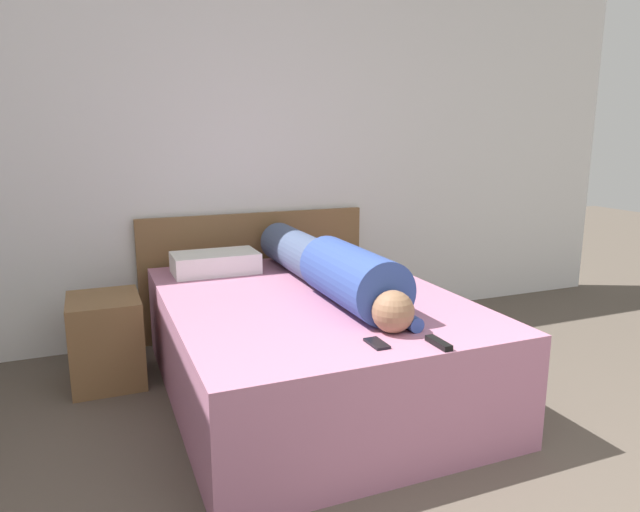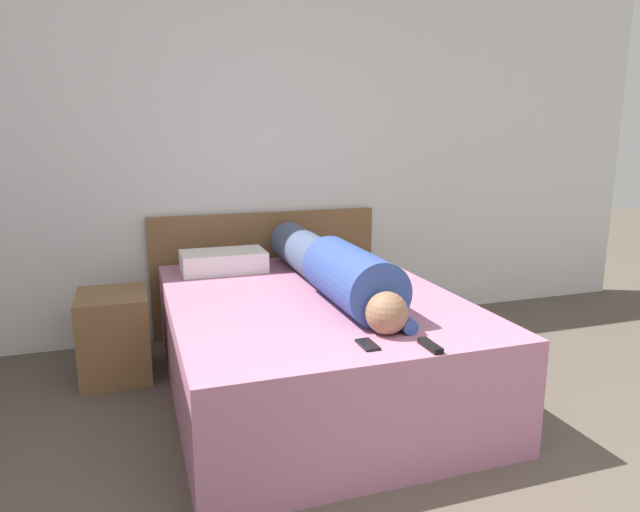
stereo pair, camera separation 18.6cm
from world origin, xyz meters
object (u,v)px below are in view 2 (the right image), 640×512
Objects in this scene: pillow_near_headboard at (223,261)px; tv_remote at (430,346)px; bed at (312,343)px; nightstand at (114,335)px; person_lying at (331,267)px; cell_phone at (368,345)px.

pillow_near_headboard is 1.72m from tv_remote.
nightstand is (-1.04, 0.56, -0.02)m from bed.
pillow_near_headboard is (0.68, 0.15, 0.37)m from nightstand.
nightstand is 0.30× the size of person_lying.
tv_remote reaches higher than cell_phone.
person_lying reaches higher than tv_remote.
bed is 3.73× the size of pillow_near_headboard.
nightstand is 3.39× the size of tv_remote.
bed is 0.97m from tv_remote.
pillow_near_headboard is (-0.49, 0.67, -0.07)m from person_lying.
person_lying is 0.95m from tv_remote.
bed is at bearing -162.60° from person_lying.
person_lying reaches higher than cell_phone.
nightstand is at bearing 127.42° from cell_phone.
tv_remote is at bearing -75.93° from bed.
tv_remote is at bearing -24.64° from cell_phone.
tv_remote is at bearing -49.02° from nightstand.
tv_remote is (1.27, -1.46, 0.31)m from nightstand.
tv_remote reaches higher than nightstand.
person_lying reaches higher than bed.
person_lying is 11.42× the size of tv_remote.
pillow_near_headboard is 1.55m from cell_phone.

